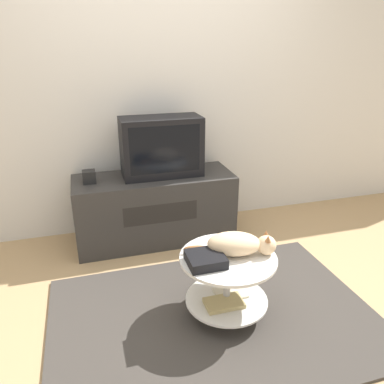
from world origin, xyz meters
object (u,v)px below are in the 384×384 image
dvd_box (206,259)px  cat (238,244)px  speaker (89,177)px  tv (161,147)px

dvd_box → cat: cat is taller
speaker → dvd_box: size_ratio=0.47×
tv → cat: bearing=-79.2°
tv → cat: (0.22, -1.13, -0.32)m
speaker → dvd_box: (0.59, -1.16, -0.17)m
tv → dvd_box: size_ratio=3.09×
cat → tv: bearing=117.4°
tv → speaker: size_ratio=6.58×
tv → speaker: bearing=-177.6°
speaker → cat: speaker is taller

